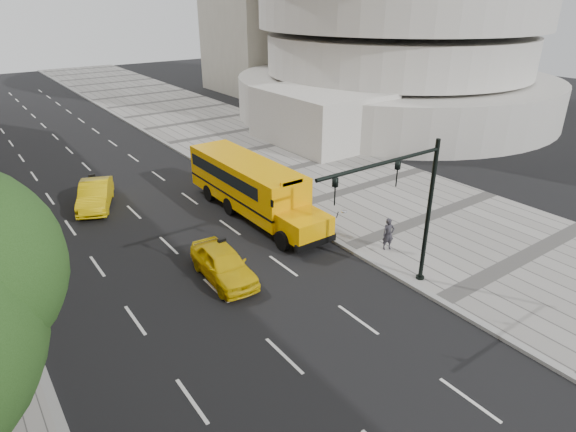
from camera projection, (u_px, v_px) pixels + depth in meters
ground at (187, 240)px, 24.61m from camera, size 140.00×140.00×0.00m
sidewalk_museum at (359, 188)px, 30.95m from camera, size 12.00×140.00×0.15m
curb_museum at (283, 211)px, 27.77m from camera, size 0.30×140.00×0.15m
curb_far at (12, 290)px, 20.33m from camera, size 0.30×140.00×0.15m
school_bus at (249, 183)px, 27.13m from camera, size 2.96×11.56×3.19m
taxi_near at (223, 264)px, 20.98m from camera, size 2.01×4.41×1.47m
taxi_far at (95, 195)px, 28.14m from camera, size 3.25×4.89×1.52m
pedestrian at (388, 234)px, 23.10m from camera, size 0.68×0.57×1.61m
traffic_signal at (407, 203)px, 18.61m from camera, size 6.18×0.36×6.40m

